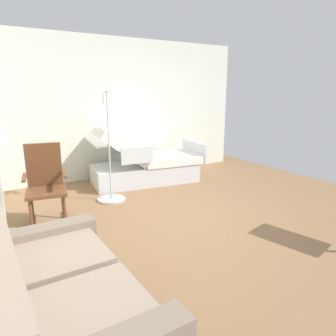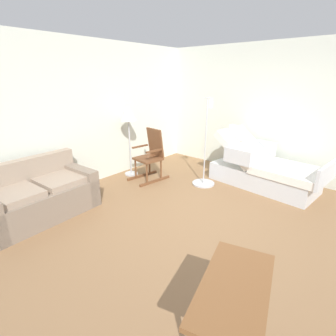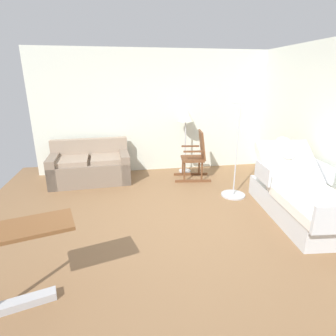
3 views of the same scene
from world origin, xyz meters
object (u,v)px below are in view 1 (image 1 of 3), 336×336
Objects in this scene: rocking_chair at (46,186)px; iv_pole at (111,185)px; hospital_bed at (145,166)px; couch at (63,310)px.

rocking_chair is 1.14m from iv_pole.
hospital_bed is at bearing -53.61° from iv_pole.
hospital_bed is 1.27× the size of iv_pole.
iv_pole is at bearing 126.39° from hospital_bed.
hospital_bed is 2.26m from rocking_chair.
couch is at bearing 173.90° from rocking_chair.
iv_pole reaches higher than rocking_chair.
couch is (-3.36, 2.17, -0.01)m from hospital_bed.
couch is at bearing 155.07° from iv_pole.
hospital_bed is 2.04× the size of rocking_chair.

